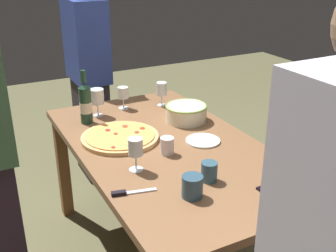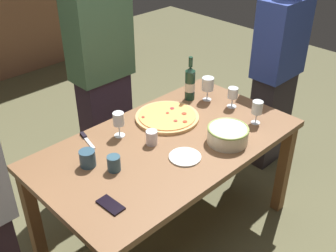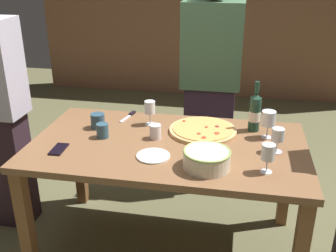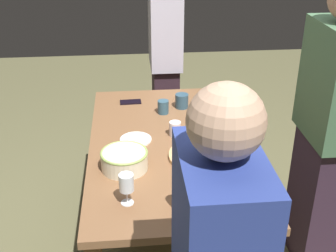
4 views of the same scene
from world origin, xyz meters
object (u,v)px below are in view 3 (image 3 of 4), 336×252
object	(u,v)px
side_plate	(153,156)
person_guest_left	(210,84)
wine_glass_far_right	(150,108)
pizza	(203,130)
cup_spare	(103,131)
wine_glass_by_bottle	(268,154)
pizza_knife	(130,115)
serving_bowl	(207,158)
cell_phone	(59,149)
dining_table	(168,157)
wine_bottle	(255,112)
wine_glass_near_pizza	(278,137)
cup_amber	(155,132)
cup_ceramic	(98,121)
wine_glass_far_left	(268,120)

from	to	relation	value
side_plate	person_guest_left	size ratio (longest dim) A/B	0.11
wine_glass_far_right	person_guest_left	world-z (taller)	person_guest_left
pizza	cup_spare	xyz separation A→B (m)	(-0.58, -0.19, 0.03)
wine_glass_by_bottle	pizza_knife	bearing A→B (deg)	145.63
serving_bowl	cell_phone	xyz separation A→B (m)	(-0.84, 0.05, -0.05)
serving_bowl	wine_glass_by_bottle	distance (m)	0.31
dining_table	wine_glass_by_bottle	bearing A→B (deg)	-23.65
wine_bottle	wine_glass_near_pizza	xyz separation A→B (m)	(0.12, -0.28, -0.03)
wine_glass_far_right	pizza_knife	xyz separation A→B (m)	(-0.17, 0.11, -0.11)
cup_amber	cup_spare	distance (m)	0.32
wine_glass_near_pizza	pizza_knife	bearing A→B (deg)	158.72
wine_glass_by_bottle	serving_bowl	bearing A→B (deg)	-178.25
cup_ceramic	cell_phone	bearing A→B (deg)	-107.97
cup_ceramic	pizza_knife	distance (m)	0.27
wine_glass_far_right	cup_spare	distance (m)	0.35
serving_bowl	side_plate	size ratio (longest dim) A/B	1.35
wine_bottle	cup_spare	xyz separation A→B (m)	(-0.89, -0.27, -0.08)
cup_ceramic	wine_bottle	bearing A→B (deg)	8.36
cup_amber	cell_phone	bearing A→B (deg)	-153.31
wine_glass_by_bottle	side_plate	size ratio (longest dim) A/B	0.84
dining_table	wine_glass_far_right	bearing A→B (deg)	123.29
pizza	side_plate	xyz separation A→B (m)	(-0.23, -0.38, -0.01)
serving_bowl	cell_phone	distance (m)	0.84
dining_table	pizza_knife	distance (m)	0.51
wine_glass_far_left	cell_phone	xyz separation A→B (m)	(-1.16, -0.39, -0.11)
dining_table	serving_bowl	bearing A→B (deg)	-45.19
side_plate	wine_glass_by_bottle	bearing A→B (deg)	-5.43
wine_glass_far_left	pizza_knife	xyz separation A→B (m)	(-0.90, 0.18, -0.11)
person_guest_left	serving_bowl	bearing A→B (deg)	15.17
side_plate	cup_amber	bearing A→B (deg)	99.33
wine_bottle	pizza_knife	world-z (taller)	wine_bottle
wine_bottle	wine_glass_near_pizza	size ratio (longest dim) A/B	2.24
side_plate	cell_phone	world-z (taller)	same
serving_bowl	wine_glass_near_pizza	world-z (taller)	wine_glass_near_pizza
dining_table	wine_bottle	size ratio (longest dim) A/B	5.05
cup_ceramic	cell_phone	xyz separation A→B (m)	(-0.11, -0.34, -0.04)
cup_amber	cup_spare	size ratio (longest dim) A/B	1.00
cup_amber	pizza_knife	xyz separation A→B (m)	(-0.25, 0.32, -0.04)
wine_glass_near_pizza	wine_glass_far_left	bearing A→B (deg)	103.31
dining_table	side_plate	distance (m)	0.21
wine_glass_by_bottle	cell_phone	distance (m)	1.14
wine_glass_far_left	wine_glass_far_right	world-z (taller)	wine_glass_far_left
cup_ceramic	cup_spare	bearing A→B (deg)	-59.57
dining_table	person_guest_left	xyz separation A→B (m)	(0.17, 0.86, 0.20)
cup_amber	person_guest_left	world-z (taller)	person_guest_left
serving_bowl	wine_glass_far_right	bearing A→B (deg)	129.50
wine_bottle	wine_glass_by_bottle	world-z (taller)	wine_bottle
pizza	cup_amber	xyz separation A→B (m)	(-0.27, -0.14, 0.03)
serving_bowl	cup_ceramic	xyz separation A→B (m)	(-0.73, 0.39, -0.01)
wine_glass_near_pizza	side_plate	world-z (taller)	wine_glass_near_pizza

